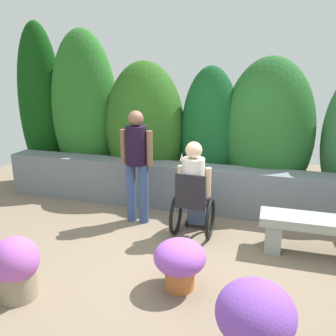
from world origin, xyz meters
TOP-DOWN VIEW (x-y plane):
  - ground_plane at (0.00, 0.00)m, footprint 10.05×10.05m
  - stone_retaining_wall at (0.00, 1.53)m, footprint 6.97×0.44m
  - hedge_backdrop at (0.13, 2.12)m, footprint 8.03×1.08m
  - stone_bench at (1.65, 0.53)m, footprint 1.46×0.43m
  - person_in_wheelchair at (0.03, 0.62)m, footprint 0.53×0.66m
  - person_standing_companion at (-0.86, 0.82)m, footprint 0.49×0.30m
  - flower_pot_purple_near at (0.98, -1.40)m, footprint 0.62×0.62m
  - flower_pot_terracotta_by_wall at (-1.35, -1.24)m, footprint 0.46×0.46m
  - flower_pot_red_accent at (0.17, -0.63)m, footprint 0.55×0.55m

SIDE VIEW (x-z plane):
  - ground_plane at x=0.00m, z-range 0.00..0.00m
  - flower_pot_red_accent at x=0.17m, z-range 0.04..0.58m
  - stone_bench at x=1.65m, z-range 0.08..0.56m
  - flower_pot_terracotta_by_wall at x=-1.35m, z-range 0.01..0.67m
  - stone_retaining_wall at x=0.00m, z-range 0.00..0.74m
  - flower_pot_purple_near at x=0.98m, z-range 0.04..0.73m
  - person_in_wheelchair at x=0.03m, z-range -0.04..1.29m
  - person_standing_companion at x=-0.86m, z-range 0.13..1.80m
  - hedge_backdrop at x=0.13m, z-range -0.23..2.85m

